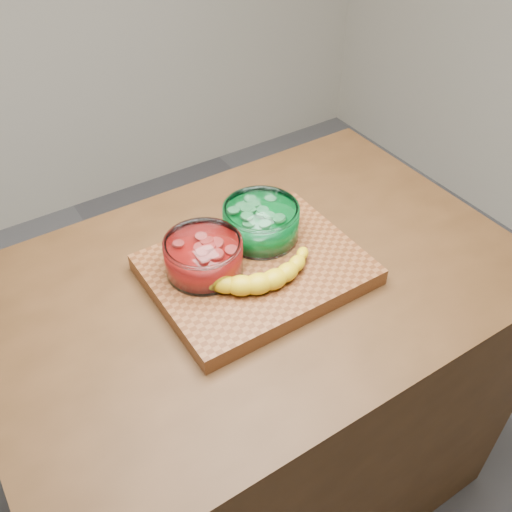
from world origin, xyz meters
TOP-DOWN VIEW (x-y plane):
  - ground at (0.00, 0.00)m, footprint 3.50×3.50m
  - counter at (0.00, 0.00)m, footprint 1.20×0.80m
  - cutting_board at (0.00, 0.00)m, footprint 0.45×0.35m
  - bowl_red at (-0.10, 0.04)m, footprint 0.17×0.17m
  - bowl_green at (0.06, 0.07)m, footprint 0.17×0.17m
  - banana at (-0.02, -0.03)m, footprint 0.29×0.17m

SIDE VIEW (x-z plane):
  - ground at x=0.00m, z-range 0.00..0.00m
  - counter at x=0.00m, z-range 0.00..0.90m
  - cutting_board at x=0.00m, z-range 0.90..0.94m
  - banana at x=-0.02m, z-range 0.94..0.98m
  - bowl_red at x=-0.10m, z-range 0.94..1.02m
  - bowl_green at x=0.06m, z-range 0.94..1.02m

